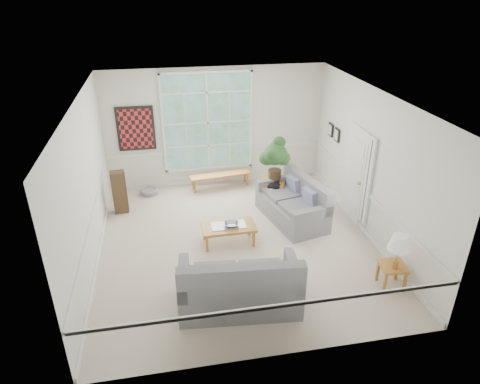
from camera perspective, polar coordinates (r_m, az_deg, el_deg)
name	(u,v)px	position (r m, az deg, el deg)	size (l,w,h in m)	color
floor	(237,242)	(8.85, -0.40, -6.75)	(5.50, 6.00, 0.01)	#C1B3A0
ceiling	(236,98)	(7.62, -0.47, 12.48)	(5.50, 6.00, 0.02)	white
wall_back	(216,127)	(10.89, -3.28, 8.60)	(5.50, 0.02, 3.00)	silver
wall_front	(278,271)	(5.59, 5.15, -10.47)	(5.50, 0.02, 3.00)	silver
wall_left	(86,188)	(8.14, -19.85, 0.55)	(0.02, 6.00, 3.00)	silver
wall_right	(372,165)	(8.98, 17.14, 3.41)	(0.02, 6.00, 3.00)	silver
window_back	(208,123)	(10.78, -4.34, 9.22)	(2.30, 0.08, 2.40)	white
entry_door	(354,174)	(9.62, 15.02, 2.34)	(0.08, 0.90, 2.10)	white
door_sidelight	(368,182)	(9.07, 16.71, 1.29)	(0.08, 0.26, 1.90)	white
wall_art	(136,129)	(10.75, -13.72, 8.20)	(0.90, 0.06, 1.10)	maroon
wall_frame_near	(337,135)	(10.41, 12.75, 7.43)	(0.04, 0.26, 0.32)	black
wall_frame_far	(330,130)	(10.76, 11.94, 8.13)	(0.04, 0.26, 0.32)	black
loveseat_right	(292,200)	(9.48, 6.95, -1.10)	(0.93, 1.79, 0.97)	slate
loveseat_front	(239,278)	(7.03, -0.10, -11.46)	(1.95, 1.01, 1.05)	slate
coffee_table	(229,234)	(8.73, -1.53, -5.63)	(1.08, 0.59, 0.40)	#AF6E2B
pewter_bowl	(232,224)	(8.60, -1.14, -4.27)	(0.36, 0.36, 0.09)	#96969B
window_bench	(221,181)	(11.03, -2.62, 1.50)	(1.56, 0.30, 0.36)	#AF6E2B
end_table	(272,191)	(10.24, 4.26, 0.11)	(0.61, 0.61, 0.61)	#AF6E2B
houseplant	(275,159)	(9.88, 4.70, 4.36)	(0.61, 0.61, 1.05)	#264E22
side_table	(391,275)	(8.04, 19.51, -10.43)	(0.43, 0.43, 0.44)	#AF6E2B
table_lamp	(398,252)	(7.68, 20.28, -7.50)	(0.37, 0.37, 0.64)	white
pet_bed	(149,191)	(10.97, -12.01, 0.09)	(0.45, 0.45, 0.13)	gray
floor_speaker	(119,192)	(10.10, -15.79, -0.01)	(0.31, 0.25, 1.00)	#412E1C
cat	(274,186)	(9.87, 4.61, 0.82)	(0.35, 0.25, 0.16)	black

